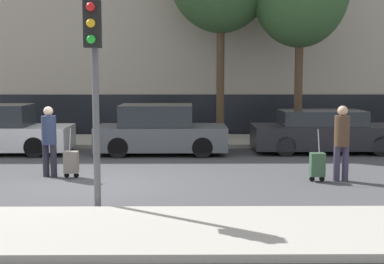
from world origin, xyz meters
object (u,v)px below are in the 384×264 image
trolley_left (71,162)px  traffic_light (94,63)px  parked_car_1 (160,131)px  trolley_right (317,165)px  pedestrian_left (49,137)px  pedestrian_right (342,138)px  parked_car_2 (326,132)px

trolley_left → traffic_light: size_ratio=0.32×
parked_car_1 → trolley_right: 5.68m
pedestrian_left → pedestrian_right: pedestrian_right is taller
parked_car_2 → trolley_left: bearing=-150.3°
trolley_left → traffic_light: (1.10, -3.02, 2.25)m
pedestrian_left → trolley_left: bearing=179.9°
parked_car_1 → traffic_light: size_ratio=1.07×
parked_car_2 → parked_car_1: bearing=-178.0°
parked_car_1 → parked_car_2: 5.08m
trolley_left → traffic_light: bearing=-70.0°
parked_car_2 → pedestrian_left: pedestrian_left is taller
parked_car_2 → pedestrian_right: (-0.77, -4.38, 0.35)m
traffic_light → pedestrian_left: bearing=117.3°
pedestrian_left → trolley_right: pedestrian_left is taller
pedestrian_right → trolley_right: size_ratio=1.44×
trolley_right → parked_car_2: bearing=73.4°
parked_car_2 → trolley_left: parked_car_2 is taller
traffic_light → trolley_left: bearing=110.0°
trolley_left → trolley_right: bearing=-4.7°
parked_car_2 → pedestrian_right: 4.46m
pedestrian_left → pedestrian_right: size_ratio=0.97×
pedestrian_right → trolley_right: 0.81m
pedestrian_right → traffic_light: traffic_light is taller
parked_car_1 → pedestrian_left: pedestrian_left is taller
parked_car_1 → trolley_right: parked_car_1 is taller
pedestrian_left → traffic_light: traffic_light is taller
parked_car_2 → pedestrian_right: size_ratio=2.66×
parked_car_1 → traffic_light: (-0.78, -6.81, 1.93)m
pedestrian_left → pedestrian_right: (6.72, -0.55, 0.03)m
pedestrian_left → trolley_right: 6.23m
parked_car_2 → pedestrian_left: size_ratio=2.73×
pedestrian_right → traffic_light: size_ratio=0.47×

